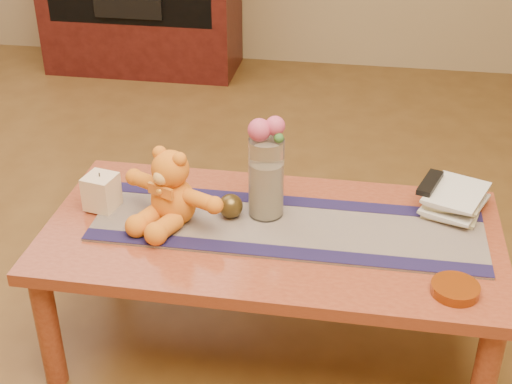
% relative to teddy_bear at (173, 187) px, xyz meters
% --- Properties ---
extents(floor, '(5.50, 5.50, 0.00)m').
position_rel_teddy_bear_xyz_m(floor, '(0.31, -0.00, -0.57)').
color(floor, brown).
rests_on(floor, ground).
extents(coffee_table_top, '(1.40, 0.70, 0.04)m').
position_rel_teddy_bear_xyz_m(coffee_table_top, '(0.31, -0.00, -0.14)').
color(coffee_table_top, maroon).
rests_on(coffee_table_top, floor).
extents(table_leg_fl, '(0.07, 0.07, 0.41)m').
position_rel_teddy_bear_xyz_m(table_leg_fl, '(-0.33, -0.29, -0.37)').
color(table_leg_fl, maroon).
rests_on(table_leg_fl, floor).
extents(table_leg_fr, '(0.07, 0.07, 0.41)m').
position_rel_teddy_bear_xyz_m(table_leg_fr, '(0.95, -0.29, -0.37)').
color(table_leg_fr, maroon).
rests_on(table_leg_fr, floor).
extents(table_leg_bl, '(0.07, 0.07, 0.41)m').
position_rel_teddy_bear_xyz_m(table_leg_bl, '(-0.33, 0.29, -0.37)').
color(table_leg_bl, maroon).
rests_on(table_leg_bl, floor).
extents(table_leg_br, '(0.07, 0.07, 0.41)m').
position_rel_teddy_bear_xyz_m(table_leg_br, '(0.95, 0.29, -0.37)').
color(table_leg_br, maroon).
rests_on(table_leg_br, floor).
extents(persian_runner, '(1.20, 0.36, 0.01)m').
position_rel_teddy_bear_xyz_m(persian_runner, '(0.35, 0.02, -0.12)').
color(persian_runner, '#1A1843').
rests_on(persian_runner, coffee_table_top).
extents(runner_border_near, '(1.20, 0.07, 0.00)m').
position_rel_teddy_bear_xyz_m(runner_border_near, '(0.35, -0.13, -0.11)').
color(runner_border_near, '#1A153F').
rests_on(runner_border_near, persian_runner).
extents(runner_border_far, '(1.20, 0.07, 0.00)m').
position_rel_teddy_bear_xyz_m(runner_border_far, '(0.35, 0.16, -0.11)').
color(runner_border_far, '#1A153F').
rests_on(runner_border_far, persian_runner).
extents(teddy_bear, '(0.42, 0.39, 0.23)m').
position_rel_teddy_bear_xyz_m(teddy_bear, '(0.00, 0.00, 0.00)').
color(teddy_bear, orange).
rests_on(teddy_bear, persian_runner).
extents(pillar_candle, '(0.11, 0.11, 0.11)m').
position_rel_teddy_bear_xyz_m(pillar_candle, '(-0.25, 0.03, -0.06)').
color(pillar_candle, beige).
rests_on(pillar_candle, persian_runner).
extents(candle_wick, '(0.00, 0.00, 0.01)m').
position_rel_teddy_bear_xyz_m(candle_wick, '(-0.25, 0.03, 0.00)').
color(candle_wick, black).
rests_on(candle_wick, pillar_candle).
extents(glass_vase, '(0.11, 0.11, 0.26)m').
position_rel_teddy_bear_xyz_m(glass_vase, '(0.28, 0.08, 0.02)').
color(glass_vase, silver).
rests_on(glass_vase, persian_runner).
extents(potpourri_fill, '(0.09, 0.09, 0.18)m').
position_rel_teddy_bear_xyz_m(potpourri_fill, '(0.28, 0.08, -0.02)').
color(potpourri_fill, beige).
rests_on(potpourri_fill, glass_vase).
extents(rose_left, '(0.07, 0.07, 0.07)m').
position_rel_teddy_bear_xyz_m(rose_left, '(0.26, 0.07, 0.18)').
color(rose_left, '#C0446A').
rests_on(rose_left, glass_vase).
extents(rose_right, '(0.06, 0.06, 0.06)m').
position_rel_teddy_bear_xyz_m(rose_right, '(0.30, 0.08, 0.19)').
color(rose_right, '#C0446A').
rests_on(rose_right, glass_vase).
extents(blue_flower_back, '(0.04, 0.04, 0.04)m').
position_rel_teddy_bear_xyz_m(blue_flower_back, '(0.29, 0.11, 0.17)').
color(blue_flower_back, '#546BB6').
rests_on(blue_flower_back, glass_vase).
extents(blue_flower_side, '(0.04, 0.04, 0.04)m').
position_rel_teddy_bear_xyz_m(blue_flower_side, '(0.25, 0.10, 0.17)').
color(blue_flower_side, '#546BB6').
rests_on(blue_flower_side, glass_vase).
extents(leaf_sprig, '(0.03, 0.03, 0.03)m').
position_rel_teddy_bear_xyz_m(leaf_sprig, '(0.32, 0.06, 0.16)').
color(leaf_sprig, '#33662D').
rests_on(leaf_sprig, glass_vase).
extents(bronze_ball, '(0.09, 0.09, 0.08)m').
position_rel_teddy_bear_xyz_m(bronze_ball, '(0.17, 0.04, -0.08)').
color(bronze_ball, '#493818').
rests_on(bronze_ball, persian_runner).
extents(book_bottom, '(0.22, 0.26, 0.02)m').
position_rel_teddy_bear_xyz_m(book_bottom, '(0.79, 0.23, -0.11)').
color(book_bottom, beige).
rests_on(book_bottom, coffee_table_top).
extents(book_lower, '(0.24, 0.27, 0.02)m').
position_rel_teddy_bear_xyz_m(book_lower, '(0.79, 0.23, -0.09)').
color(book_lower, beige).
rests_on(book_lower, book_bottom).
extents(book_upper, '(0.21, 0.25, 0.02)m').
position_rel_teddy_bear_xyz_m(book_upper, '(0.78, 0.24, -0.07)').
color(book_upper, beige).
rests_on(book_upper, book_lower).
extents(book_top, '(0.23, 0.27, 0.02)m').
position_rel_teddy_bear_xyz_m(book_top, '(0.79, 0.23, -0.06)').
color(book_top, beige).
rests_on(book_top, book_upper).
extents(tv_remote, '(0.09, 0.17, 0.02)m').
position_rel_teddy_bear_xyz_m(tv_remote, '(0.78, 0.22, -0.04)').
color(tv_remote, black).
rests_on(tv_remote, book_top).
extents(amber_dish, '(0.16, 0.16, 0.03)m').
position_rel_teddy_bear_xyz_m(amber_dish, '(0.84, -0.23, -0.11)').
color(amber_dish, '#BF5914').
rests_on(amber_dish, coffee_table_top).
extents(stereo_lower, '(0.42, 0.28, 0.12)m').
position_rel_teddy_bear_xyz_m(stereo_lower, '(-0.89, 2.35, -0.11)').
color(stereo_lower, black).
rests_on(stereo_lower, media_cabinet).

